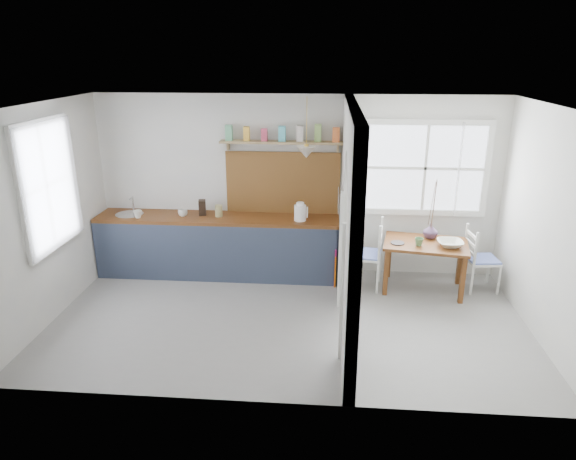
# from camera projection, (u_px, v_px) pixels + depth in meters

# --- Properties ---
(floor) EXTENTS (5.80, 3.20, 0.01)m
(floor) POSITION_uv_depth(u_px,v_px,m) (288.00, 319.00, 6.37)
(floor) COLOR gray
(floor) RESTS_ON ground
(ceiling) EXTENTS (5.80, 3.20, 0.01)m
(ceiling) POSITION_uv_depth(u_px,v_px,m) (288.00, 105.00, 5.51)
(ceiling) COLOR silver
(ceiling) RESTS_ON walls
(walls) EXTENTS (5.81, 3.21, 2.60)m
(walls) POSITION_uv_depth(u_px,v_px,m) (288.00, 220.00, 5.94)
(walls) COLOR silver
(walls) RESTS_ON floor
(partition) EXTENTS (0.12, 3.20, 2.60)m
(partition) POSITION_uv_depth(u_px,v_px,m) (349.00, 208.00, 5.89)
(partition) COLOR silver
(partition) RESTS_ON floor
(kitchen_window) EXTENTS (0.10, 1.16, 1.50)m
(kitchen_window) POSITION_uv_depth(u_px,v_px,m) (46.00, 186.00, 6.04)
(kitchen_window) COLOR white
(kitchen_window) RESTS_ON walls
(nook_window) EXTENTS (1.76, 0.10, 1.30)m
(nook_window) POSITION_uv_depth(u_px,v_px,m) (425.00, 168.00, 7.17)
(nook_window) COLOR white
(nook_window) RESTS_ON walls
(counter) EXTENTS (3.50, 0.60, 0.90)m
(counter) POSITION_uv_depth(u_px,v_px,m) (219.00, 245.00, 7.55)
(counter) COLOR #5D3614
(counter) RESTS_ON floor
(sink) EXTENTS (0.40, 0.40, 0.02)m
(sink) POSITION_uv_depth(u_px,v_px,m) (130.00, 215.00, 7.48)
(sink) COLOR silver
(sink) RESTS_ON counter
(backsplash) EXTENTS (1.65, 0.03, 0.90)m
(backsplash) POSITION_uv_depth(u_px,v_px,m) (283.00, 183.00, 7.42)
(backsplash) COLOR brown
(backsplash) RESTS_ON walls
(shelf) EXTENTS (1.75, 0.20, 0.21)m
(shelf) POSITION_uv_depth(u_px,v_px,m) (282.00, 139.00, 7.12)
(shelf) COLOR tan
(shelf) RESTS_ON walls
(pendant_lamp) EXTENTS (0.26, 0.26, 0.16)m
(pendant_lamp) POSITION_uv_depth(u_px,v_px,m) (306.00, 152.00, 6.82)
(pendant_lamp) COLOR beige
(pendant_lamp) RESTS_ON ceiling
(utensil_rail) EXTENTS (0.02, 0.50, 0.02)m
(utensil_rail) POSITION_uv_depth(u_px,v_px,m) (340.00, 189.00, 6.69)
(utensil_rail) COLOR silver
(utensil_rail) RESTS_ON partition
(dining_table) EXTENTS (1.21, 0.91, 0.69)m
(dining_table) POSITION_uv_depth(u_px,v_px,m) (424.00, 266.00, 7.07)
(dining_table) COLOR #5D3614
(dining_table) RESTS_ON floor
(chair_left) EXTENTS (0.51, 0.51, 0.98)m
(chair_left) POSITION_uv_depth(u_px,v_px,m) (365.00, 254.00, 7.13)
(chair_left) COLOR silver
(chair_left) RESTS_ON floor
(chair_right) EXTENTS (0.45, 0.45, 0.90)m
(chair_right) POSITION_uv_depth(u_px,v_px,m) (482.00, 259.00, 7.05)
(chair_right) COLOR silver
(chair_right) RESTS_ON floor
(kettle) EXTENTS (0.26, 0.24, 0.26)m
(kettle) POSITION_uv_depth(u_px,v_px,m) (300.00, 211.00, 7.16)
(kettle) COLOR white
(kettle) RESTS_ON counter
(mug_a) EXTENTS (0.15, 0.15, 0.11)m
(mug_a) POSITION_uv_depth(u_px,v_px,m) (138.00, 214.00, 7.30)
(mug_a) COLOR silver
(mug_a) RESTS_ON counter
(mug_b) EXTENTS (0.15, 0.15, 0.11)m
(mug_b) POSITION_uv_depth(u_px,v_px,m) (183.00, 213.00, 7.37)
(mug_b) COLOR silver
(mug_b) RESTS_ON counter
(knife_block) EXTENTS (0.13, 0.16, 0.22)m
(knife_block) POSITION_uv_depth(u_px,v_px,m) (202.00, 207.00, 7.43)
(knife_block) COLOR black
(knife_block) RESTS_ON counter
(jar) EXTENTS (0.11, 0.11, 0.17)m
(jar) POSITION_uv_depth(u_px,v_px,m) (219.00, 211.00, 7.36)
(jar) COLOR tan
(jar) RESTS_ON counter
(towel_magenta) EXTENTS (0.02, 0.03, 0.57)m
(towel_magenta) POSITION_uv_depth(u_px,v_px,m) (335.00, 269.00, 7.15)
(towel_magenta) COLOR #AB1860
(towel_magenta) RESTS_ON counter
(towel_orange) EXTENTS (0.02, 0.03, 0.45)m
(towel_orange) POSITION_uv_depth(u_px,v_px,m) (335.00, 272.00, 7.11)
(towel_orange) COLOR orange
(towel_orange) RESTS_ON counter
(bowl) EXTENTS (0.35, 0.35, 0.08)m
(bowl) POSITION_uv_depth(u_px,v_px,m) (450.00, 244.00, 6.81)
(bowl) COLOR silver
(bowl) RESTS_ON dining_table
(table_cup) EXTENTS (0.13, 0.13, 0.11)m
(table_cup) POSITION_uv_depth(u_px,v_px,m) (419.00, 242.00, 6.84)
(table_cup) COLOR #53814F
(table_cup) RESTS_ON dining_table
(plate) EXTENTS (0.22, 0.22, 0.02)m
(plate) POSITION_uv_depth(u_px,v_px,m) (397.00, 243.00, 6.93)
(plate) COLOR #35302F
(plate) RESTS_ON dining_table
(vase) EXTENTS (0.26, 0.26, 0.21)m
(vase) POSITION_uv_depth(u_px,v_px,m) (431.00, 231.00, 7.10)
(vase) COLOR #48324C
(vase) RESTS_ON dining_table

